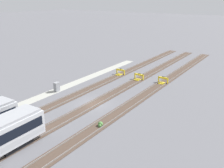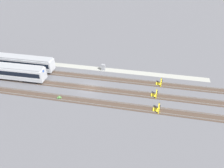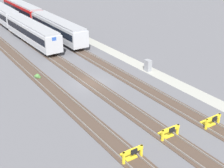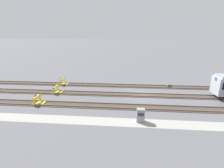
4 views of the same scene
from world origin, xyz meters
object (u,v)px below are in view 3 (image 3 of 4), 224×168
subway_car_front_row_centre (32,32)px  subway_car_front_row_right_inner (1,13)px  bumper_stop_nearest_track (211,121)px  electrical_cabinet (148,65)px  bumper_stop_near_inner_track (168,132)px  bumper_stop_middle_track (131,154)px  subway_car_front_row_left_inner (57,28)px  subway_car_front_row_leftmost (22,10)px  weed_clump (37,76)px

subway_car_front_row_centre → subway_car_front_row_right_inner: size_ratio=1.00×
bumper_stop_nearest_track → electrical_cabinet: (14.32, -3.94, 0.29)m
bumper_stop_nearest_track → bumper_stop_near_inner_track: same height
bumper_stop_nearest_track → bumper_stop_middle_track: size_ratio=1.00×
subway_car_front_row_right_inner → electrical_cabinet: subway_car_front_row_right_inner is taller
bumper_stop_near_inner_track → electrical_cabinet: (13.45, -8.71, 0.29)m
subway_car_front_row_centre → bumper_stop_near_inner_track: bearing=-180.0°
subway_car_front_row_right_inner → bumper_stop_nearest_track: bearing=-174.9°
subway_car_front_row_left_inner → subway_car_front_row_right_inner: bearing=14.2°
electrical_cabinet → bumper_stop_nearest_track: bearing=164.6°
subway_car_front_row_leftmost → bumper_stop_nearest_track: (-54.06, 0.00, -1.53)m
subway_car_front_row_left_inner → bumper_stop_near_inner_track: 34.65m
bumper_stop_nearest_track → weed_clump: 22.70m
subway_car_front_row_leftmost → subway_car_front_row_right_inner: 4.80m
subway_car_front_row_left_inner → weed_clump: subway_car_front_row_left_inner is taller
subway_car_front_row_left_inner → bumper_stop_nearest_track: subway_car_front_row_left_inner is taller
subway_car_front_row_left_inner → bumper_stop_middle_track: (-34.92, 9.54, -1.53)m
subway_car_front_row_centre → subway_car_front_row_right_inner: same height
subway_car_front_row_leftmost → subway_car_front_row_right_inner: bearing=90.7°
subway_car_front_row_right_inner → bumper_stop_nearest_track: size_ratio=9.00×
subway_car_front_row_left_inner → bumper_stop_near_inner_track: size_ratio=8.98×
subway_car_front_row_centre → weed_clump: subway_car_front_row_centre is taller
subway_car_front_row_leftmost → bumper_stop_near_inner_track: 53.43m
subway_car_front_row_right_inner → subway_car_front_row_leftmost: bearing=-89.3°
bumper_stop_nearest_track → subway_car_front_row_centre: bearing=7.7°
subway_car_front_row_leftmost → bumper_stop_middle_track: 54.68m
subway_car_front_row_left_inner → subway_car_front_row_leftmost: bearing=-0.1°
subway_car_front_row_centre → bumper_stop_middle_track: (-34.92, 4.78, -1.53)m
bumper_stop_nearest_track → bumper_stop_near_inner_track: 4.85m
subway_car_front_row_leftmost → subway_car_front_row_left_inner: same height
subway_car_front_row_centre → bumper_stop_nearest_track: size_ratio=9.02×
subway_car_front_row_centre → subway_car_front_row_right_inner: 18.84m
subway_car_front_row_right_inner → bumper_stop_near_inner_track: bearing=-180.0°
subway_car_front_row_centre → electrical_cabinet: subway_car_front_row_centre is taller
subway_car_front_row_left_inner → bumper_stop_middle_track: subway_car_front_row_left_inner is taller
subway_car_front_row_left_inner → weed_clump: (-14.68, 9.76, -1.80)m
subway_car_front_row_left_inner → bumper_stop_nearest_track: (-35.15, -0.02, -1.53)m
subway_car_front_row_right_inner → bumper_stop_nearest_track: 54.23m
subway_car_front_row_centre → bumper_stop_near_inner_track: size_ratio=9.00×
subway_car_front_row_right_inner → bumper_stop_middle_track: size_ratio=9.00×
subway_car_front_row_centre → electrical_cabinet: 22.62m
subway_car_front_row_centre → weed_clump: size_ratio=19.62×
subway_car_front_row_leftmost → subway_car_front_row_left_inner: (-18.90, 0.02, 0.00)m
subway_car_front_row_leftmost → electrical_cabinet: bearing=-174.3°
bumper_stop_middle_track → weed_clump: size_ratio=2.18×
subway_car_front_row_centre → bumper_stop_nearest_track: subway_car_front_row_centre is taller
subway_car_front_row_left_inner → electrical_cabinet: subway_car_front_row_left_inner is taller
subway_car_front_row_leftmost → bumper_stop_nearest_track: subway_car_front_row_leftmost is taller
subway_car_front_row_right_inner → bumper_stop_near_inner_track: size_ratio=8.98×
bumper_stop_nearest_track → subway_car_front_row_leftmost: bearing=-0.0°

